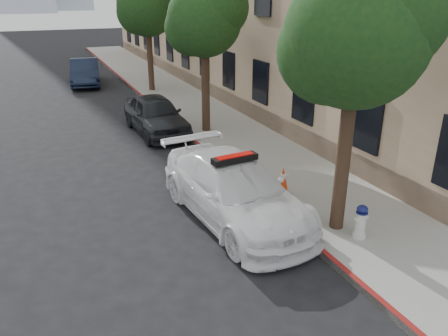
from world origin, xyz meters
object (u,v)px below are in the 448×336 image
parked_car_mid (156,115)px  traffic_cone (283,181)px  police_car (234,190)px  parked_car_far (85,72)px  fire_hydrant (361,222)px

parked_car_mid → traffic_cone: size_ratio=5.57×
parked_car_mid → traffic_cone: parked_car_mid is taller
police_car → traffic_cone: bearing=9.2°
parked_car_far → parked_car_mid: bearing=-75.7°
police_car → parked_car_mid: police_car is taller
police_car → parked_car_far: 18.04m
parked_car_far → traffic_cone: bearing=-73.6°
parked_car_far → fire_hydrant: size_ratio=5.87×
parked_car_mid → fire_hydrant: 9.63m
parked_car_mid → fire_hydrant: bearing=-81.4°
police_car → parked_car_mid: size_ratio=1.23×
traffic_cone → fire_hydrant: bearing=-80.9°
parked_car_far → traffic_cone: size_ratio=5.91×
traffic_cone → parked_car_mid: bearing=101.9°
traffic_cone → police_car: bearing=-165.5°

